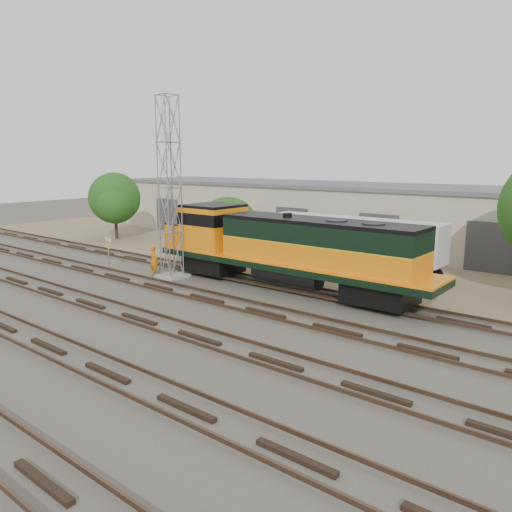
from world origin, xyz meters
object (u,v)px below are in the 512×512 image
Objects in this scene: signal_tower at (170,192)px; locomotive at (283,247)px; worker at (154,261)px; semi_trailer at (356,239)px.

locomotive is at bearing 17.01° from signal_tower.
locomotive is 7.99m from signal_tower.
semi_trailer is at bearing -132.39° from worker.
semi_trailer is (1.41, 6.26, -0.18)m from locomotive.
worker is (-1.36, -0.36, -4.46)m from signal_tower.
signal_tower reaches higher than worker.
locomotive is 6.42m from semi_trailer.
locomotive is 9.10× the size of worker.
semi_trailer reaches higher than worker.
worker is (-8.45, -2.53, -1.49)m from locomotive.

